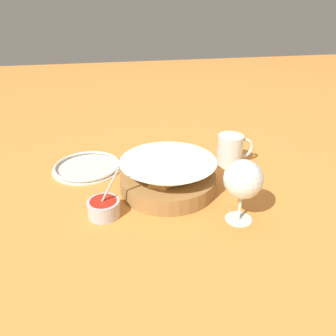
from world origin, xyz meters
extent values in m
plane|color=orange|center=(0.00, 0.00, 0.00)|extent=(4.00, 4.00, 0.00)
cylinder|color=olive|center=(-0.03, 0.03, 0.02)|extent=(0.25, 0.25, 0.04)
cone|color=#EDE5C6|center=(-0.03, 0.03, 0.04)|extent=(0.25, 0.25, 0.08)
cylinder|color=#3D842D|center=(-0.03, 0.03, 0.02)|extent=(0.19, 0.19, 0.01)
pyramid|color=gold|center=(0.02, 0.02, 0.06)|extent=(0.07, 0.09, 0.05)
pyramid|color=gold|center=(-0.05, 0.08, 0.06)|extent=(0.06, 0.05, 0.06)
pyramid|color=gold|center=(-0.06, -0.02, 0.06)|extent=(0.08, 0.06, 0.06)
cylinder|color=#B7B7BC|center=(-0.20, -0.05, 0.02)|extent=(0.08, 0.08, 0.04)
cylinder|color=red|center=(-0.20, -0.05, 0.03)|extent=(0.06, 0.06, 0.03)
cylinder|color=#B7B7BC|center=(-0.19, -0.05, 0.07)|extent=(0.06, 0.01, 0.11)
cylinder|color=silver|center=(0.10, -0.13, 0.00)|extent=(0.06, 0.06, 0.00)
cylinder|color=silver|center=(0.10, -0.13, 0.04)|extent=(0.01, 0.01, 0.07)
sphere|color=silver|center=(0.10, -0.13, 0.11)|extent=(0.09, 0.09, 0.09)
sphere|color=beige|center=(0.10, -0.13, 0.10)|extent=(0.06, 0.06, 0.06)
cylinder|color=silver|center=(0.18, 0.14, 0.05)|extent=(0.08, 0.08, 0.09)
cylinder|color=gold|center=(0.18, 0.14, 0.04)|extent=(0.06, 0.06, 0.07)
torus|color=silver|center=(0.23, 0.14, 0.05)|extent=(0.06, 0.01, 0.06)
cylinder|color=silver|center=(-0.24, 0.19, 0.00)|extent=(0.20, 0.20, 0.01)
torus|color=silver|center=(-0.24, 0.19, 0.01)|extent=(0.20, 0.20, 0.01)
camera|label=1|loc=(-0.18, -0.70, 0.46)|focal=35.00mm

